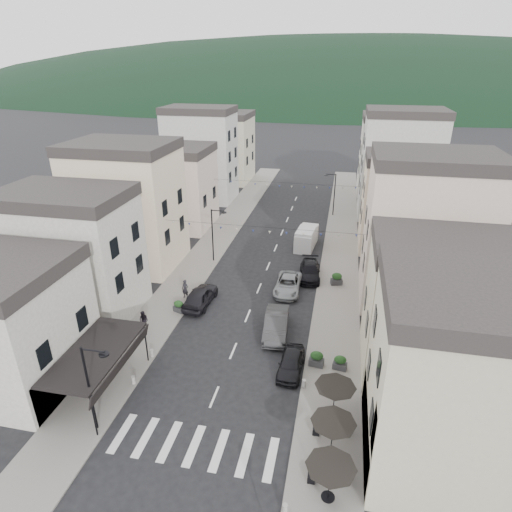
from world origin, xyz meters
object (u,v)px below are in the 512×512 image
(delivery_van, at_px, (306,238))
(parked_car_c, at_px, (288,285))
(pedestrian_a, at_px, (185,289))
(parked_car_a, at_px, (291,363))
(pedestrian_b, at_px, (144,320))
(parked_car_b, at_px, (276,324))
(parked_car_e, at_px, (200,296))
(parked_car_d, at_px, (310,271))

(delivery_van, bearing_deg, parked_car_c, -87.90)
(delivery_van, height_order, pedestrian_a, delivery_van)
(parked_car_a, relative_size, pedestrian_b, 2.51)
(parked_car_b, distance_m, parked_car_c, 7.09)
(pedestrian_a, bearing_deg, parked_car_c, 31.54)
(parked_car_c, relative_size, parked_car_e, 1.03)
(pedestrian_a, bearing_deg, parked_car_e, -9.67)
(delivery_van, bearing_deg, parked_car_a, -81.58)
(parked_car_d, bearing_deg, pedestrian_a, -153.39)
(parked_car_c, height_order, delivery_van, delivery_van)
(parked_car_a, height_order, parked_car_e, parked_car_e)
(parked_car_e, bearing_deg, parked_car_d, -138.46)
(parked_car_d, bearing_deg, parked_car_c, -123.51)
(delivery_van, height_order, pedestrian_b, delivery_van)
(parked_car_d, distance_m, parked_car_e, 11.75)
(parked_car_b, height_order, parked_car_d, parked_car_b)
(parked_car_b, bearing_deg, parked_car_c, 85.53)
(parked_car_a, height_order, parked_car_d, parked_car_d)
(parked_car_d, height_order, parked_car_e, parked_car_e)
(parked_car_c, distance_m, parked_car_e, 8.41)
(pedestrian_a, height_order, pedestrian_b, pedestrian_a)
(parked_car_e, distance_m, pedestrian_b, 5.80)
(parked_car_e, xyz_separation_m, pedestrian_b, (-3.20, -4.84, 0.10))
(parked_car_d, height_order, delivery_van, delivery_van)
(parked_car_e, relative_size, pedestrian_b, 3.02)
(parked_car_d, bearing_deg, parked_car_a, -95.01)
(pedestrian_a, xyz_separation_m, pedestrian_b, (-1.54, -5.47, -0.09))
(delivery_van, bearing_deg, pedestrian_b, -114.04)
(parked_car_a, bearing_deg, parked_car_e, 142.92)
(parked_car_c, distance_m, pedestrian_a, 9.67)
(parked_car_a, bearing_deg, parked_car_b, 114.22)
(delivery_van, bearing_deg, parked_car_e, -112.71)
(parked_car_c, distance_m, pedestrian_b, 13.80)
(parked_car_e, xyz_separation_m, pedestrian_a, (-1.66, 0.63, 0.18))
(parked_car_a, xyz_separation_m, pedestrian_b, (-12.40, 2.61, 0.24))
(pedestrian_b, bearing_deg, parked_car_a, -7.99)
(parked_car_d, relative_size, parked_car_e, 1.01)
(parked_car_a, distance_m, pedestrian_b, 12.67)
(parked_car_e, bearing_deg, pedestrian_b, 59.59)
(parked_car_c, distance_m, delivery_van, 11.05)
(pedestrian_a, bearing_deg, parked_car_a, -25.51)
(parked_car_b, distance_m, pedestrian_a, 9.80)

